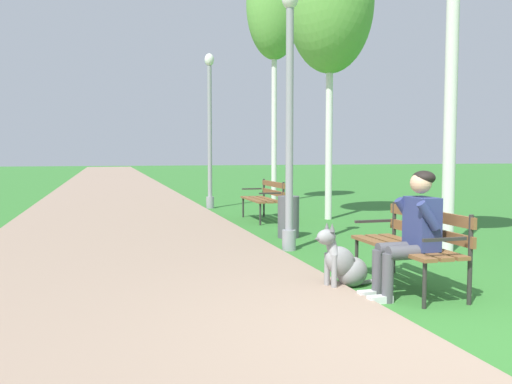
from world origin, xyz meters
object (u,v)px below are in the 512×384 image
(person_seated_on_near_bench, at_px, (412,229))
(lamp_post_near, at_px, (290,116))
(park_bench_mid, at_px, (265,196))
(birch_tree_third, at_px, (330,3))
(birch_tree_fourth, at_px, (274,5))
(dog_grey, at_px, (344,264))
(litter_bin, at_px, (288,217))
(park_bench_near, at_px, (413,240))
(lamp_post_mid, at_px, (210,129))

(person_seated_on_near_bench, distance_m, lamp_post_near, 3.06)
(park_bench_mid, distance_m, birch_tree_third, 4.29)
(birch_tree_fourth, bearing_deg, birch_tree_third, -90.67)
(dog_grey, distance_m, litter_bin, 3.42)
(park_bench_mid, bearing_deg, lamp_post_near, -100.71)
(park_bench_mid, bearing_deg, person_seated_on_near_bench, -93.13)
(birch_tree_third, height_order, birch_tree_fourth, birch_tree_fourth)
(dog_grey, distance_m, birch_tree_fourth, 11.20)
(birch_tree_third, distance_m, litter_bin, 5.02)
(birch_tree_third, bearing_deg, lamp_post_near, -121.70)
(park_bench_mid, bearing_deg, park_bench_near, -91.28)
(dog_grey, bearing_deg, person_seated_on_near_bench, -47.62)
(lamp_post_mid, bearing_deg, park_bench_mid, -77.20)
(park_bench_mid, relative_size, lamp_post_near, 0.40)
(person_seated_on_near_bench, height_order, birch_tree_third, birch_tree_third)
(birch_tree_third, xyz_separation_m, birch_tree_fourth, (0.05, 4.06, 1.01))
(lamp_post_mid, bearing_deg, dog_grey, -91.17)
(dog_grey, xyz_separation_m, birch_tree_fourth, (2.25, 9.60, 5.32))
(park_bench_near, relative_size, birch_tree_fourth, 0.21)
(park_bench_near, xyz_separation_m, birch_tree_fourth, (1.56, 9.80, 5.07))
(birch_tree_third, relative_size, litter_bin, 8.67)
(park_bench_near, xyz_separation_m, dog_grey, (-0.68, 0.21, -0.25))
(park_bench_mid, height_order, lamp_post_near, lamp_post_near)
(person_seated_on_near_bench, xyz_separation_m, lamp_post_near, (-0.31, 2.76, 1.28))
(dog_grey, xyz_separation_m, birch_tree_third, (2.20, 5.54, 4.31))
(park_bench_near, height_order, person_seated_on_near_bench, person_seated_on_near_bench)
(person_seated_on_near_bench, bearing_deg, birch_tree_fourth, 80.07)
(park_bench_mid, height_order, birch_tree_fourth, birch_tree_fourth)
(person_seated_on_near_bench, relative_size, birch_tree_third, 0.21)
(lamp_post_mid, xyz_separation_m, birch_tree_third, (2.02, -2.97, 2.52))
(lamp_post_mid, bearing_deg, litter_bin, -85.87)
(lamp_post_near, height_order, birch_tree_fourth, birch_tree_fourth)
(lamp_post_near, height_order, lamp_post_mid, lamp_post_mid)
(birch_tree_fourth, bearing_deg, litter_bin, -105.30)
(person_seated_on_near_bench, bearing_deg, dog_grey, 132.38)
(person_seated_on_near_bench, distance_m, birch_tree_fourth, 11.38)
(person_seated_on_near_bench, bearing_deg, lamp_post_mid, 91.92)
(park_bench_near, distance_m, lamp_post_near, 2.89)
(birch_tree_third, bearing_deg, litter_bin, -127.42)
(park_bench_mid, relative_size, dog_grey, 1.83)
(park_bench_near, height_order, lamp_post_mid, lamp_post_mid)
(park_bench_mid, xyz_separation_m, birch_tree_third, (1.38, -0.15, 4.06))
(park_bench_mid, distance_m, litter_bin, 2.33)
(lamp_post_mid, bearing_deg, birch_tree_fourth, 27.71)
(park_bench_near, distance_m, birch_tree_third, 7.19)
(birch_tree_fourth, bearing_deg, lamp_post_near, -105.81)
(park_bench_near, relative_size, litter_bin, 2.14)
(park_bench_near, relative_size, birch_tree_third, 0.25)
(lamp_post_mid, bearing_deg, park_bench_near, -86.66)
(park_bench_mid, height_order, lamp_post_mid, lamp_post_mid)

